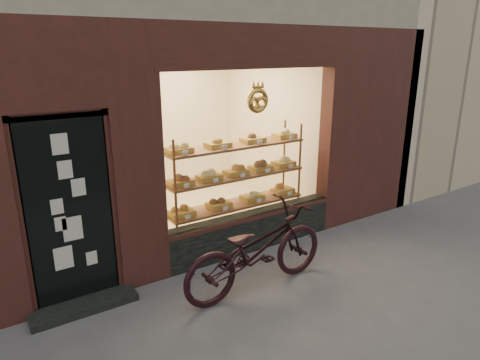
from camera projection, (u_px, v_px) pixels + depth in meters
ground at (335, 336)px, 4.34m from camera, size 90.00×90.00×0.00m
display_shelf at (236, 184)px, 6.36m from camera, size 2.20×0.45×1.70m
bicycle at (257, 249)px, 5.07m from camera, size 1.99×0.74×1.04m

